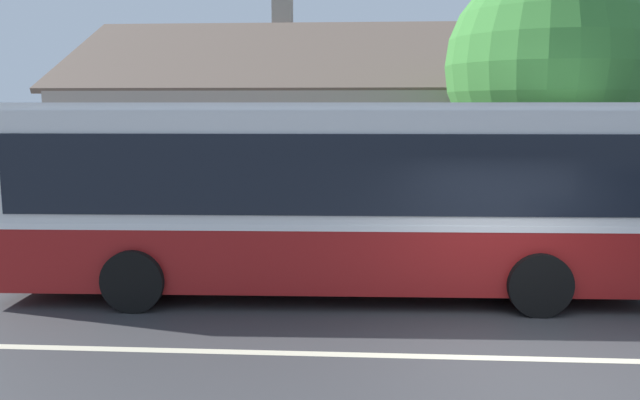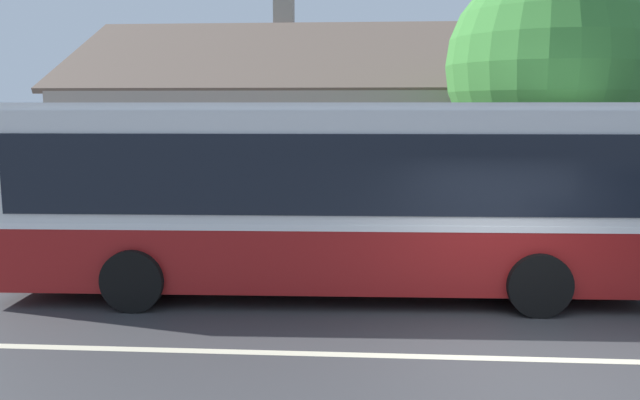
# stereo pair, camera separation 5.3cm
# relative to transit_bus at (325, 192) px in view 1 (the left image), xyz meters

# --- Properties ---
(ground_plane) EXTENTS (300.00, 300.00, 0.00)m
(ground_plane) POSITION_rel_transit_bus_xyz_m (2.72, -2.90, -1.76)
(ground_plane) COLOR #38383A
(sidewalk_far) EXTENTS (60.00, 3.00, 0.15)m
(sidewalk_far) POSITION_rel_transit_bus_xyz_m (2.72, 3.10, -1.69)
(sidewalk_far) COLOR #ADAAA3
(sidewalk_far) RESTS_ON ground
(lane_divider_stripe) EXTENTS (60.00, 0.16, 0.01)m
(lane_divider_stripe) POSITION_rel_transit_bus_xyz_m (2.72, -2.90, -1.76)
(lane_divider_stripe) COLOR beige
(lane_divider_stripe) RESTS_ON ground
(community_building) EXTENTS (26.55, 10.75, 7.13)m
(community_building) POSITION_rel_transit_bus_xyz_m (4.95, 11.26, 0.21)
(community_building) COLOR gray
(community_building) RESTS_ON ground
(transit_bus) EXTENTS (11.01, 2.97, 3.29)m
(transit_bus) POSITION_rel_transit_bus_xyz_m (0.00, 0.00, 0.00)
(transit_bus) COLOR maroon
(transit_bus) RESTS_ON ground
(bench_by_building) EXTENTS (1.79, 0.51, 0.94)m
(bench_by_building) POSITION_rel_transit_bus_xyz_m (-7.27, 2.95, -1.19)
(bench_by_building) COLOR brown
(bench_by_building) RESTS_ON sidewalk_far
(street_tree_primary) EXTENTS (4.46, 4.46, 6.36)m
(street_tree_primary) POSITION_rel_transit_bus_xyz_m (4.65, 3.70, 2.17)
(street_tree_primary) COLOR #4C3828
(street_tree_primary) RESTS_ON ground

